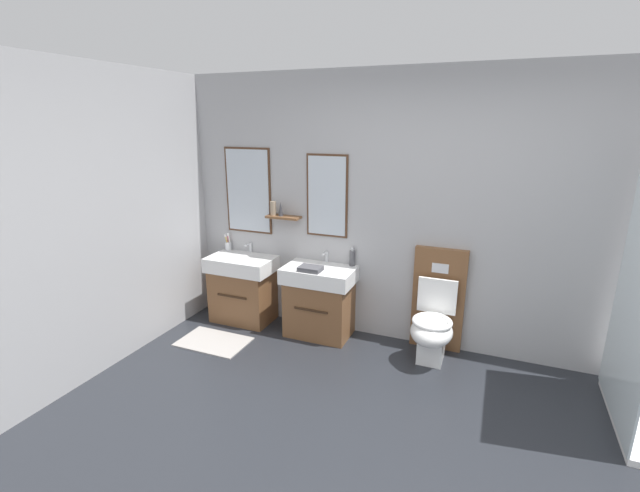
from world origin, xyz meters
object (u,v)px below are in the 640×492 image
(vanity_sink_right, at_px, (320,299))
(toilet, at_px, (435,318))
(soap_dispenser, at_px, (352,258))
(toothbrush_cup, at_px, (228,245))
(vanity_sink_left, at_px, (243,287))
(folded_hand_towel, at_px, (311,269))

(vanity_sink_right, relative_size, toilet, 0.72)
(soap_dispenser, bearing_deg, toothbrush_cup, -179.60)
(vanity_sink_left, height_order, toothbrush_cup, toothbrush_cup)
(soap_dispenser, bearing_deg, vanity_sink_left, -171.98)
(vanity_sink_right, bearing_deg, soap_dispenser, 30.59)
(vanity_sink_right, bearing_deg, toothbrush_cup, 172.40)
(vanity_sink_left, xyz_separation_m, toothbrush_cup, (-0.27, 0.16, 0.40))
(vanity_sink_left, relative_size, vanity_sink_right, 1.00)
(vanity_sink_right, height_order, toilet, toilet)
(toilet, height_order, folded_hand_towel, toilet)
(vanity_sink_right, distance_m, toilet, 1.15)
(soap_dispenser, bearing_deg, vanity_sink_right, -149.41)
(toilet, bearing_deg, soap_dispenser, 168.79)
(toilet, xyz_separation_m, folded_hand_towel, (-1.19, -0.13, 0.37))
(toothbrush_cup, relative_size, soap_dispenser, 1.06)
(soap_dispenser, bearing_deg, folded_hand_towel, -136.79)
(vanity_sink_left, relative_size, soap_dispenser, 3.79)
(folded_hand_towel, bearing_deg, vanity_sink_right, 73.60)
(vanity_sink_left, bearing_deg, toothbrush_cup, 150.08)
(toilet, bearing_deg, toothbrush_cup, 176.04)
(toothbrush_cup, relative_size, folded_hand_towel, 0.92)
(toothbrush_cup, bearing_deg, vanity_sink_right, -7.60)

